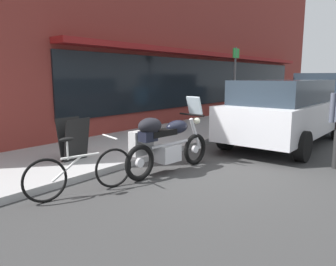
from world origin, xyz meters
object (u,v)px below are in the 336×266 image
(touring_motorcycle, at_px, (164,141))
(sandwich_board_sign, at_px, (74,139))
(parked_bicycle, at_px, (81,172))
(parking_sign_pole, at_px, (235,80))
(parked_car_down_block, at_px, (327,96))
(parked_minivan, at_px, (287,110))

(touring_motorcycle, height_order, sandwich_board_sign, touring_motorcycle)
(sandwich_board_sign, bearing_deg, parked_bicycle, -122.60)
(parked_bicycle, xyz_separation_m, parking_sign_pole, (7.47, 1.27, 1.31))
(parked_car_down_block, bearing_deg, touring_motorcycle, 176.96)
(parked_minivan, height_order, sandwich_board_sign, parked_minivan)
(parking_sign_pole, xyz_separation_m, parked_car_down_block, (4.14, -2.07, -0.68))
(parked_bicycle, relative_size, parked_minivan, 0.35)
(parked_bicycle, xyz_separation_m, parked_minivan, (5.68, -1.16, 0.55))
(parked_car_down_block, bearing_deg, parked_bicycle, 176.06)
(parking_sign_pole, bearing_deg, parked_minivan, -126.34)
(touring_motorcycle, bearing_deg, parked_minivan, -12.51)
(sandwich_board_sign, xyz_separation_m, parked_car_down_block, (10.66, -2.28, 0.45))
(parked_bicycle, distance_m, sandwich_board_sign, 1.77)
(parked_bicycle, height_order, parked_minivan, parked_minivan)
(parking_sign_pole, bearing_deg, parked_bicycle, -170.38)
(parked_minivan, distance_m, parking_sign_pole, 3.11)
(parked_bicycle, distance_m, parking_sign_pole, 7.69)
(touring_motorcycle, xyz_separation_m, parked_bicycle, (-1.66, 0.27, -0.24))
(parked_minivan, bearing_deg, parked_car_down_block, 3.51)
(parked_car_down_block, bearing_deg, parking_sign_pole, 153.48)
(touring_motorcycle, height_order, parking_sign_pole, parking_sign_pole)
(sandwich_board_sign, distance_m, parking_sign_pole, 6.62)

